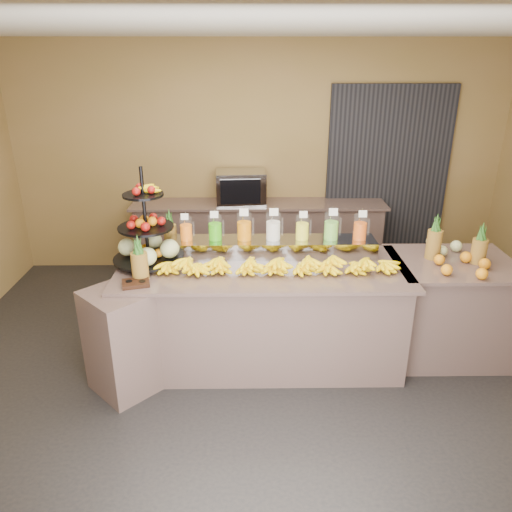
{
  "coord_description": "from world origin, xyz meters",
  "views": [
    {
      "loc": [
        -0.11,
        -3.63,
        2.66
      ],
      "look_at": [
        -0.06,
        0.3,
        1.03
      ],
      "focal_mm": 35.0,
      "sensor_mm": 36.0,
      "label": 1
    }
  ],
  "objects_px": {
    "oven_warmer": "(241,187)",
    "condiment_caddy": "(136,283)",
    "right_fruit_pile": "(458,256)",
    "pitcher_tray": "(273,247)",
    "fruit_stand": "(152,240)",
    "banana_heap": "(276,262)"
  },
  "relations": [
    {
      "from": "pitcher_tray",
      "to": "oven_warmer",
      "type": "relative_size",
      "value": 3.14
    },
    {
      "from": "condiment_caddy",
      "to": "right_fruit_pile",
      "type": "height_order",
      "value": "right_fruit_pile"
    },
    {
      "from": "right_fruit_pile",
      "to": "condiment_caddy",
      "type": "bearing_deg",
      "value": -172.49
    },
    {
      "from": "banana_heap",
      "to": "condiment_caddy",
      "type": "relative_size",
      "value": 9.84
    },
    {
      "from": "condiment_caddy",
      "to": "oven_warmer",
      "type": "height_order",
      "value": "oven_warmer"
    },
    {
      "from": "right_fruit_pile",
      "to": "oven_warmer",
      "type": "distance_m",
      "value": 2.71
    },
    {
      "from": "fruit_stand",
      "to": "condiment_caddy",
      "type": "height_order",
      "value": "fruit_stand"
    },
    {
      "from": "pitcher_tray",
      "to": "condiment_caddy",
      "type": "distance_m",
      "value": 1.28
    },
    {
      "from": "condiment_caddy",
      "to": "oven_warmer",
      "type": "bearing_deg",
      "value": 70.68
    },
    {
      "from": "banana_heap",
      "to": "right_fruit_pile",
      "type": "height_order",
      "value": "right_fruit_pile"
    },
    {
      "from": "oven_warmer",
      "to": "right_fruit_pile",
      "type": "bearing_deg",
      "value": -48.96
    },
    {
      "from": "pitcher_tray",
      "to": "oven_warmer",
      "type": "xyz_separation_m",
      "value": [
        -0.32,
        1.67,
        0.12
      ]
    },
    {
      "from": "banana_heap",
      "to": "fruit_stand",
      "type": "bearing_deg",
      "value": 170.53
    },
    {
      "from": "pitcher_tray",
      "to": "fruit_stand",
      "type": "height_order",
      "value": "fruit_stand"
    },
    {
      "from": "oven_warmer",
      "to": "condiment_caddy",
      "type": "bearing_deg",
      "value": -112.79
    },
    {
      "from": "pitcher_tray",
      "to": "right_fruit_pile",
      "type": "xyz_separation_m",
      "value": [
        1.58,
        -0.26,
        0.01
      ]
    },
    {
      "from": "banana_heap",
      "to": "oven_warmer",
      "type": "xyz_separation_m",
      "value": [
        -0.33,
        2.02,
        0.12
      ]
    },
    {
      "from": "pitcher_tray",
      "to": "right_fruit_pile",
      "type": "relative_size",
      "value": 3.72
    },
    {
      "from": "fruit_stand",
      "to": "right_fruit_pile",
      "type": "bearing_deg",
      "value": -14.19
    },
    {
      "from": "banana_heap",
      "to": "condiment_caddy",
      "type": "distance_m",
      "value": 1.16
    },
    {
      "from": "banana_heap",
      "to": "fruit_stand",
      "type": "relative_size",
      "value": 2.43
    },
    {
      "from": "condiment_caddy",
      "to": "right_fruit_pile",
      "type": "distance_m",
      "value": 2.73
    }
  ]
}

